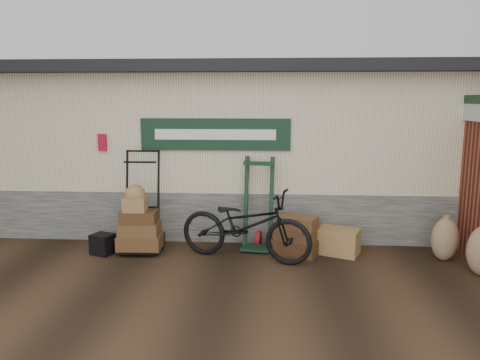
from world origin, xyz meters
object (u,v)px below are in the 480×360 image
Objects in this scene: suitcase_stack at (296,235)px; bicycle at (245,221)px; porter_trolley at (141,200)px; wicker_hamper at (338,241)px; black_trunk at (103,244)px; green_barrow at (258,204)px.

suitcase_stack is 0.33× the size of bicycle.
porter_trolley is 3.38m from wicker_hamper.
wicker_hamper is 1.95× the size of black_trunk.
porter_trolley reaches higher than suitcase_stack.
porter_trolley is 0.79× the size of bicycle.
porter_trolley reaches higher than green_barrow.
porter_trolley reaches higher than bicycle.
green_barrow is 1.48m from wicker_hamper.
wicker_hamper is at bearing 2.66° from suitcase_stack.
green_barrow reaches higher than suitcase_stack.
wicker_hamper is at bearing 0.42° from green_barrow.
bicycle reaches higher than wicker_hamper.
wicker_hamper is (3.32, -0.02, -0.65)m from porter_trolley.
bicycle reaches higher than black_trunk.
bicycle is at bearing -166.52° from wicker_hamper.
wicker_hamper is 0.30× the size of bicycle.
bicycle is at bearing -13.78° from porter_trolley.
green_barrow is 2.69m from black_trunk.
wicker_hamper is 1.63m from bicycle.
bicycle is (1.78, -0.39, -0.23)m from porter_trolley.
green_barrow is at bearing 171.31° from wicker_hamper.
wicker_hamper is (1.35, -0.21, -0.58)m from green_barrow.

